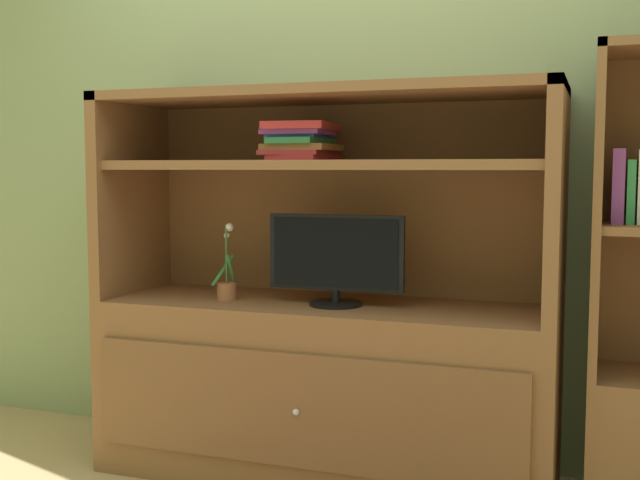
{
  "coord_description": "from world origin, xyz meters",
  "views": [
    {
      "loc": [
        1.01,
        -2.46,
        1.22
      ],
      "look_at": [
        0.0,
        0.35,
        0.94
      ],
      "focal_mm": 44.31,
      "sensor_mm": 36.0,
      "label": 1
    }
  ],
  "objects_px": {
    "potted_plant": "(227,282)",
    "magazine_stack": "(301,141)",
    "upright_book_row": "(636,189)",
    "tv_monitor": "(336,258)",
    "media_console": "(325,352)"
  },
  "relations": [
    {
      "from": "potted_plant",
      "to": "magazine_stack",
      "type": "xyz_separation_m",
      "value": [
        0.29,
        0.06,
        0.55
      ]
    },
    {
      "from": "potted_plant",
      "to": "upright_book_row",
      "type": "distance_m",
      "value": 1.55
    },
    {
      "from": "tv_monitor",
      "to": "upright_book_row",
      "type": "xyz_separation_m",
      "value": [
        1.05,
        0.04,
        0.27
      ]
    },
    {
      "from": "magazine_stack",
      "to": "upright_book_row",
      "type": "distance_m",
      "value": 1.22
    },
    {
      "from": "tv_monitor",
      "to": "magazine_stack",
      "type": "bearing_deg",
      "value": 166.12
    },
    {
      "from": "media_console",
      "to": "upright_book_row",
      "type": "distance_m",
      "value": 1.29
    },
    {
      "from": "media_console",
      "to": "magazine_stack",
      "type": "bearing_deg",
      "value": -175.65
    },
    {
      "from": "potted_plant",
      "to": "magazine_stack",
      "type": "bearing_deg",
      "value": 12.23
    },
    {
      "from": "potted_plant",
      "to": "upright_book_row",
      "type": "height_order",
      "value": "upright_book_row"
    },
    {
      "from": "potted_plant",
      "to": "magazine_stack",
      "type": "distance_m",
      "value": 0.63
    },
    {
      "from": "upright_book_row",
      "to": "magazine_stack",
      "type": "bearing_deg",
      "value": -179.88
    },
    {
      "from": "tv_monitor",
      "to": "upright_book_row",
      "type": "bearing_deg",
      "value": 2.21
    },
    {
      "from": "potted_plant",
      "to": "magazine_stack",
      "type": "height_order",
      "value": "magazine_stack"
    },
    {
      "from": "magazine_stack",
      "to": "tv_monitor",
      "type": "bearing_deg",
      "value": -13.88
    },
    {
      "from": "media_console",
      "to": "upright_book_row",
      "type": "relative_size",
      "value": 6.99
    }
  ]
}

